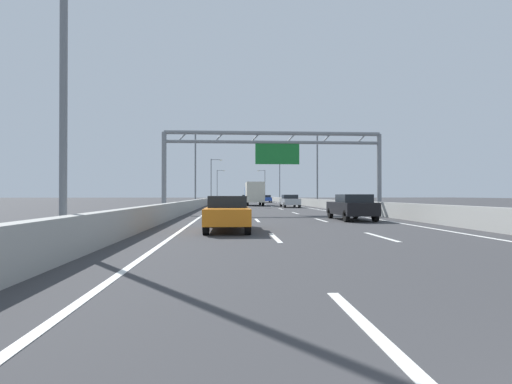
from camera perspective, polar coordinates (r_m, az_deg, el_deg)
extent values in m
plane|color=#38383A|center=(100.72, -1.74, -1.25)|extent=(260.00, 260.00, 0.00)
cube|color=white|center=(4.63, 15.79, -18.19)|extent=(0.16, 3.00, 0.01)
cube|color=white|center=(13.32, 2.74, -6.53)|extent=(0.16, 3.00, 0.01)
cube|color=white|center=(22.25, 0.18, -4.09)|extent=(0.16, 3.00, 0.01)
cube|color=white|center=(31.23, -0.91, -3.04)|extent=(0.16, 3.00, 0.01)
cube|color=white|center=(40.21, -1.51, -2.46)|extent=(0.16, 3.00, 0.01)
cube|color=white|center=(49.20, -1.89, -2.09)|extent=(0.16, 3.00, 0.01)
cube|color=white|center=(58.19, -2.16, -1.84)|extent=(0.16, 3.00, 0.01)
cube|color=white|center=(67.19, -2.35, -1.65)|extent=(0.16, 3.00, 0.01)
cube|color=white|center=(76.19, -2.50, -1.51)|extent=(0.16, 3.00, 0.01)
cube|color=white|center=(85.18, -2.61, -1.40)|extent=(0.16, 3.00, 0.01)
cube|color=white|center=(94.18, -2.71, -1.31)|extent=(0.16, 3.00, 0.01)
cube|color=white|center=(103.18, -2.78, -1.23)|extent=(0.16, 3.00, 0.01)
cube|color=white|center=(112.18, -2.85, -1.17)|extent=(0.16, 3.00, 0.01)
cube|color=white|center=(121.18, -2.90, -1.12)|extent=(0.16, 3.00, 0.01)
cube|color=white|center=(130.18, -2.95, -1.07)|extent=(0.16, 3.00, 0.01)
cube|color=white|center=(139.17, -2.99, -1.03)|extent=(0.16, 3.00, 0.01)
cube|color=white|center=(148.17, -3.03, -0.99)|extent=(0.16, 3.00, 0.01)
cube|color=white|center=(157.17, -3.06, -0.96)|extent=(0.16, 3.00, 0.01)
cube|color=white|center=(14.17, 17.45, -6.15)|extent=(0.16, 3.00, 0.01)
cube|color=white|center=(22.77, 9.27, -4.00)|extent=(0.16, 3.00, 0.01)
cube|color=white|center=(31.60, 5.63, -3.01)|extent=(0.16, 3.00, 0.01)
cube|color=white|center=(40.50, 3.59, -2.44)|extent=(0.16, 3.00, 0.01)
cube|color=white|center=(49.44, 2.28, -2.08)|extent=(0.16, 3.00, 0.01)
cube|color=white|center=(58.40, 1.38, -1.83)|extent=(0.16, 3.00, 0.01)
cube|color=white|center=(67.36, 0.71, -1.65)|extent=(0.16, 3.00, 0.01)
cube|color=white|center=(76.34, 0.21, -1.51)|extent=(0.16, 3.00, 0.01)
cube|color=white|center=(85.32, -0.19, -1.40)|extent=(0.16, 3.00, 0.01)
cube|color=white|center=(94.31, -0.52, -1.31)|extent=(0.16, 3.00, 0.01)
cube|color=white|center=(103.29, -0.79, -1.23)|extent=(0.16, 3.00, 0.01)
cube|color=white|center=(112.28, -1.01, -1.17)|extent=(0.16, 3.00, 0.01)
cube|color=white|center=(121.27, -1.20, -1.12)|extent=(0.16, 3.00, 0.01)
cube|color=white|center=(130.27, -1.37, -1.07)|extent=(0.16, 3.00, 0.01)
cube|color=white|center=(139.26, -1.51, -1.03)|extent=(0.16, 3.00, 0.01)
cube|color=white|center=(148.25, -1.64, -0.99)|extent=(0.16, 3.00, 0.01)
cube|color=white|center=(157.25, -1.75, -0.96)|extent=(0.16, 3.00, 0.01)
cube|color=white|center=(88.69, -4.88, -1.36)|extent=(0.16, 176.00, 0.01)
cube|color=white|center=(89.08, 1.89, -1.36)|extent=(0.16, 176.00, 0.01)
cube|color=#9E9E99|center=(110.72, -5.48, -0.93)|extent=(0.45, 220.00, 0.95)
cube|color=#9E9E99|center=(111.13, 1.65, -0.93)|extent=(0.45, 220.00, 0.95)
cylinder|color=gray|center=(30.97, -13.01, 2.68)|extent=(0.36, 0.36, 6.20)
cylinder|color=gray|center=(32.67, 17.19, 2.52)|extent=(0.36, 0.36, 6.20)
cylinder|color=gray|center=(31.05, 2.50, 8.41)|extent=(16.65, 0.32, 0.32)
cylinder|color=gray|center=(30.95, 2.50, 7.13)|extent=(16.65, 0.26, 0.26)
cylinder|color=gray|center=(31.04, -10.46, 7.77)|extent=(0.74, 0.10, 0.74)
cylinder|color=gray|center=(30.84, -5.28, 7.82)|extent=(0.74, 0.10, 0.74)
cylinder|color=gray|center=(30.88, -0.08, 7.80)|extent=(0.74, 0.10, 0.74)
cylinder|color=gray|center=(31.17, 5.06, 7.73)|extent=(0.74, 0.10, 0.74)
cylinder|color=gray|center=(31.70, 10.07, 7.59)|extent=(0.74, 0.10, 0.74)
cylinder|color=gray|center=(32.47, 14.87, 7.41)|extent=(0.74, 0.10, 0.74)
cube|color=#19752D|center=(30.88, 3.07, 5.47)|extent=(3.40, 0.12, 1.60)
cylinder|color=slate|center=(12.18, -25.81, 15.48)|extent=(0.20, 0.20, 9.50)
cylinder|color=slate|center=(50.35, -8.66, 3.35)|extent=(0.20, 0.20, 9.50)
cylinder|color=slate|center=(50.78, -7.40, 8.54)|extent=(2.20, 0.12, 0.12)
cube|color=#F2EAC6|center=(50.70, -6.15, 8.44)|extent=(0.56, 0.28, 0.20)
cylinder|color=slate|center=(51.34, 8.76, 3.28)|extent=(0.20, 0.20, 9.50)
cylinder|color=slate|center=(51.62, 7.54, 8.40)|extent=(2.20, 0.12, 0.12)
cube|color=#F2EAC6|center=(51.40, 6.33, 8.32)|extent=(0.56, 0.28, 0.20)
cylinder|color=slate|center=(89.41, -6.44, 1.69)|extent=(0.20, 0.20, 9.50)
cylinder|color=slate|center=(89.65, -5.73, 4.63)|extent=(2.20, 0.12, 0.12)
cube|color=#F2EAC6|center=(89.61, -5.03, 4.57)|extent=(0.56, 0.28, 0.20)
cylinder|color=slate|center=(89.97, 3.41, 1.67)|extent=(0.20, 0.20, 9.50)
cylinder|color=slate|center=(90.13, 2.71, 4.60)|extent=(2.20, 0.12, 0.12)
cube|color=#F2EAC6|center=(90.01, 2.01, 4.54)|extent=(0.56, 0.28, 0.20)
cylinder|color=slate|center=(128.56, -5.57, 1.04)|extent=(0.20, 0.20, 9.50)
cylinder|color=slate|center=(128.73, -5.08, 3.09)|extent=(2.20, 0.12, 0.12)
cube|color=#F2EAC6|center=(128.70, -4.59, 3.04)|extent=(0.56, 0.28, 0.20)
cylinder|color=slate|center=(128.95, 1.28, 1.03)|extent=(0.20, 0.20, 9.50)
cylinder|color=slate|center=(129.06, 0.80, 3.08)|extent=(2.20, 0.12, 0.12)
cube|color=#F2EAC6|center=(128.98, 0.31, 3.03)|extent=(0.56, 0.28, 0.20)
cube|color=orange|center=(16.03, -4.11, -3.29)|extent=(1.70, 4.63, 0.61)
cube|color=black|center=(16.18, -4.10, -1.38)|extent=(1.50, 1.86, 0.46)
cylinder|color=black|center=(17.83, -6.45, -3.97)|extent=(0.22, 0.64, 0.64)
cylinder|color=black|center=(17.82, -1.67, -3.98)|extent=(0.22, 0.64, 0.64)
cylinder|color=black|center=(14.32, -7.16, -4.84)|extent=(0.22, 0.64, 0.64)
cylinder|color=black|center=(14.30, -1.19, -4.85)|extent=(0.22, 0.64, 0.64)
cube|color=#A8ADB2|center=(46.26, 4.86, -1.38)|extent=(1.86, 4.54, 0.69)
cube|color=black|center=(46.37, 4.84, -0.67)|extent=(1.64, 2.12, 0.45)
cylinder|color=black|center=(47.86, 3.59, -1.76)|extent=(0.22, 0.64, 0.64)
cylinder|color=black|center=(48.09, 5.53, -1.75)|extent=(0.22, 0.64, 0.64)
cylinder|color=black|center=(44.45, 4.15, -1.86)|extent=(0.22, 0.64, 0.64)
cylinder|color=black|center=(44.70, 6.23, -1.85)|extent=(0.22, 0.64, 0.64)
cube|color=black|center=(23.31, 13.45, -2.28)|extent=(1.78, 4.46, 0.70)
cube|color=black|center=(22.85, 13.80, -0.88)|extent=(1.57, 2.04, 0.45)
cylinder|color=black|center=(24.73, 10.58, -2.98)|extent=(0.22, 0.64, 0.64)
cylinder|color=black|center=(25.16, 14.03, -2.94)|extent=(0.22, 0.64, 0.64)
cylinder|color=black|center=(21.50, 12.78, -3.36)|extent=(0.22, 0.64, 0.64)
cylinder|color=black|center=(21.99, 16.69, -3.29)|extent=(0.22, 0.64, 0.64)
cube|color=yellow|center=(93.48, -1.53, -0.91)|extent=(1.72, 4.19, 0.68)
cube|color=black|center=(93.22, -1.53, -0.56)|extent=(1.51, 2.01, 0.48)
cylinder|color=black|center=(95.01, -2.02, -1.11)|extent=(0.22, 0.64, 0.64)
cylinder|color=black|center=(95.06, -1.12, -1.11)|extent=(0.22, 0.64, 0.64)
cylinder|color=black|center=(91.92, -1.96, -1.13)|extent=(0.22, 0.64, 0.64)
cylinder|color=black|center=(91.97, -1.03, -1.13)|extent=(0.22, 0.64, 0.64)
cube|color=#2347AD|center=(75.72, 1.44, -1.02)|extent=(1.86, 4.57, 0.68)
cube|color=black|center=(75.54, 1.45, -0.60)|extent=(1.64, 1.89, 0.43)
cylinder|color=black|center=(77.39, 0.72, -1.26)|extent=(0.22, 0.64, 0.64)
cylinder|color=black|center=(77.53, 1.93, -1.26)|extent=(0.22, 0.64, 0.64)
cylinder|color=black|center=(73.93, 0.92, -1.30)|extent=(0.22, 0.64, 0.64)
cylinder|color=black|center=(74.08, 2.19, -1.30)|extent=(0.22, 0.64, 0.64)
cube|color=#194799|center=(57.52, -0.43, -0.30)|extent=(2.33, 2.21, 2.18)
cube|color=beige|center=(53.47, -0.19, -0.03)|extent=(2.33, 5.49, 2.66)
cylinder|color=black|center=(57.68, -1.45, -1.38)|extent=(0.28, 0.96, 0.96)
cylinder|color=black|center=(57.80, 0.58, -1.38)|extent=(0.28, 0.96, 0.96)
cylinder|color=black|center=(52.08, -1.22, -1.48)|extent=(0.28, 0.96, 0.96)
cylinder|color=black|center=(52.21, 1.03, -1.48)|extent=(0.28, 0.96, 0.96)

